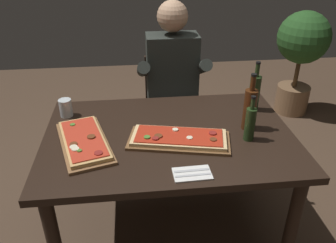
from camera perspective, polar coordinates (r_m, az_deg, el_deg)
The scene contains 12 objects.
ground_plane at distance 2.41m, azimuth 0.14°, elevation -17.24°, with size 6.40×6.40×0.00m, color #4C3828.
dining_table at distance 1.99m, azimuth 0.16°, elevation -4.35°, with size 1.40×0.96×0.74m.
pizza_rectangular_front at distance 1.85m, azimuth 1.84°, elevation -2.88°, with size 0.58×0.34×0.05m.
pizza_rectangular_left at distance 1.89m, azimuth -13.80°, elevation -3.17°, with size 0.36×0.55×0.05m.
wine_bottle_dark at distance 1.89m, azimuth 13.52°, elevation -0.28°, with size 0.06×0.06×0.26m.
oil_bottle_amber at distance 2.21m, azimuth 14.19°, elevation 4.77°, with size 0.07×0.07×0.32m.
vinegar_bottle_green at distance 1.98m, azimuth 13.45°, elevation 2.18°, with size 0.07×0.07×0.33m.
tumbler_near_camera at distance 2.19m, azimuth -16.63°, elevation 2.03°, with size 0.08×0.08×0.11m.
napkin_cutlery_set at distance 1.63m, azimuth 4.05°, elevation -8.65°, with size 0.18×0.12×0.01m.
diner_chair at distance 2.82m, azimuth 0.47°, elevation 2.72°, with size 0.44×0.44×0.87m.
seated_diner at distance 2.60m, azimuth 0.80°, elevation 6.59°, with size 0.53×0.41×1.33m.
potted_plant_corner at distance 3.77m, azimuth 21.29°, elevation 10.94°, with size 0.52×0.52×1.07m.
Camera 1 is at (-0.19, -1.64, 1.75)m, focal length 36.62 mm.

